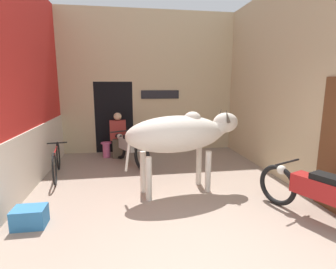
{
  "coord_description": "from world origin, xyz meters",
  "views": [
    {
      "loc": [
        -0.7,
        -2.31,
        1.99
      ],
      "look_at": [
        0.07,
        2.43,
        1.06
      ],
      "focal_mm": 28.0,
      "sensor_mm": 36.0,
      "label": 1
    }
  ],
  "objects_px": {
    "motorcycle_far": "(130,147)",
    "plastic_stool": "(106,149)",
    "cow": "(181,134)",
    "bicycle": "(56,161)",
    "crate": "(30,217)",
    "motorcycle_near": "(318,193)",
    "shopkeeper_seated": "(118,134)"
  },
  "relations": [
    {
      "from": "cow",
      "to": "shopkeeper_seated",
      "type": "relative_size",
      "value": 1.84
    },
    {
      "from": "shopkeeper_seated",
      "to": "crate",
      "type": "relative_size",
      "value": 2.79
    },
    {
      "from": "bicycle",
      "to": "plastic_stool",
      "type": "distance_m",
      "value": 1.7
    },
    {
      "from": "cow",
      "to": "shopkeeper_seated",
      "type": "distance_m",
      "value": 2.88
    },
    {
      "from": "cow",
      "to": "motorcycle_near",
      "type": "relative_size",
      "value": 1.21
    },
    {
      "from": "plastic_stool",
      "to": "crate",
      "type": "bearing_deg",
      "value": -103.31
    },
    {
      "from": "motorcycle_far",
      "to": "shopkeeper_seated",
      "type": "distance_m",
      "value": 0.82
    },
    {
      "from": "cow",
      "to": "plastic_stool",
      "type": "height_order",
      "value": "cow"
    },
    {
      "from": "motorcycle_near",
      "to": "motorcycle_far",
      "type": "distance_m",
      "value": 4.19
    },
    {
      "from": "cow",
      "to": "bicycle",
      "type": "relative_size",
      "value": 1.35
    },
    {
      "from": "plastic_stool",
      "to": "bicycle",
      "type": "bearing_deg",
      "value": -124.4
    },
    {
      "from": "motorcycle_far",
      "to": "plastic_stool",
      "type": "relative_size",
      "value": 4.21
    },
    {
      "from": "shopkeeper_seated",
      "to": "crate",
      "type": "distance_m",
      "value": 3.7
    },
    {
      "from": "shopkeeper_seated",
      "to": "motorcycle_near",
      "type": "bearing_deg",
      "value": -53.78
    },
    {
      "from": "motorcycle_near",
      "to": "motorcycle_far",
      "type": "bearing_deg",
      "value": 128.97
    },
    {
      "from": "motorcycle_far",
      "to": "crate",
      "type": "distance_m",
      "value": 3.11
    },
    {
      "from": "cow",
      "to": "plastic_stool",
      "type": "distance_m",
      "value": 3.15
    },
    {
      "from": "shopkeeper_seated",
      "to": "plastic_stool",
      "type": "xyz_separation_m",
      "value": [
        -0.33,
        0.03,
        -0.42
      ]
    },
    {
      "from": "bicycle",
      "to": "crate",
      "type": "bearing_deg",
      "value": -86.42
    },
    {
      "from": "plastic_stool",
      "to": "crate",
      "type": "distance_m",
      "value": 3.6
    },
    {
      "from": "cow",
      "to": "plastic_stool",
      "type": "relative_size",
      "value": 5.45
    },
    {
      "from": "plastic_stool",
      "to": "cow",
      "type": "bearing_deg",
      "value": -59.5
    },
    {
      "from": "motorcycle_far",
      "to": "crate",
      "type": "bearing_deg",
      "value": -117.96
    },
    {
      "from": "shopkeeper_seated",
      "to": "plastic_stool",
      "type": "height_order",
      "value": "shopkeeper_seated"
    },
    {
      "from": "motorcycle_near",
      "to": "plastic_stool",
      "type": "bearing_deg",
      "value": 128.99
    },
    {
      "from": "crate",
      "to": "motorcycle_near",
      "type": "bearing_deg",
      "value": -7.31
    },
    {
      "from": "bicycle",
      "to": "shopkeeper_seated",
      "type": "xyz_separation_m",
      "value": [
        1.29,
        1.37,
        0.3
      ]
    },
    {
      "from": "plastic_stool",
      "to": "crate",
      "type": "relative_size",
      "value": 0.95
    },
    {
      "from": "motorcycle_near",
      "to": "motorcycle_far",
      "type": "height_order",
      "value": "motorcycle_far"
    },
    {
      "from": "motorcycle_near",
      "to": "plastic_stool",
      "type": "xyz_separation_m",
      "value": [
        -3.26,
        4.03,
        -0.23
      ]
    },
    {
      "from": "shopkeeper_seated",
      "to": "crate",
      "type": "height_order",
      "value": "shopkeeper_seated"
    },
    {
      "from": "motorcycle_far",
      "to": "plastic_stool",
      "type": "height_order",
      "value": "motorcycle_far"
    }
  ]
}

